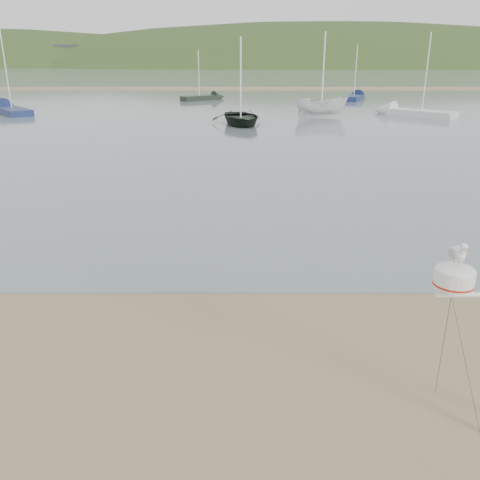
{
  "coord_description": "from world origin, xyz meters",
  "views": [
    {
      "loc": [
        1.87,
        -5.66,
        4.76
      ],
      "look_at": [
        1.87,
        1.0,
        2.31
      ],
      "focal_mm": 38.0,
      "sensor_mm": 36.0,
      "label": 1
    }
  ],
  "objects_px": {
    "boat_white": "(322,90)",
    "sailboat_blue_near": "(5,109)",
    "sailboat_blue_far": "(357,97)",
    "sailboat_white_near": "(400,112)",
    "boat_dark": "(241,88)",
    "sailboat_dark_mid": "(209,97)"
  },
  "relations": [
    {
      "from": "sailboat_blue_far",
      "to": "sailboat_white_near",
      "type": "bearing_deg",
      "value": -89.13
    },
    {
      "from": "boat_dark",
      "to": "sailboat_white_near",
      "type": "xyz_separation_m",
      "value": [
        13.13,
        6.19,
        -2.26
      ]
    },
    {
      "from": "boat_white",
      "to": "sailboat_blue_near",
      "type": "bearing_deg",
      "value": 78.79
    },
    {
      "from": "boat_dark",
      "to": "sailboat_white_near",
      "type": "bearing_deg",
      "value": 13.73
    },
    {
      "from": "boat_white",
      "to": "sailboat_blue_far",
      "type": "xyz_separation_m",
      "value": [
        6.49,
        16.89,
        -1.83
      ]
    },
    {
      "from": "sailboat_white_near",
      "to": "sailboat_blue_far",
      "type": "bearing_deg",
      "value": 90.87
    },
    {
      "from": "boat_white",
      "to": "sailboat_blue_far",
      "type": "bearing_deg",
      "value": -24.49
    },
    {
      "from": "sailboat_white_near",
      "to": "sailboat_blue_near",
      "type": "relative_size",
      "value": 0.94
    },
    {
      "from": "boat_dark",
      "to": "boat_white",
      "type": "distance_m",
      "value": 8.0
    },
    {
      "from": "boat_dark",
      "to": "sailboat_blue_near",
      "type": "bearing_deg",
      "value": 145.99
    },
    {
      "from": "sailboat_blue_far",
      "to": "sailboat_dark_mid",
      "type": "bearing_deg",
      "value": -177.22
    },
    {
      "from": "boat_dark",
      "to": "boat_white",
      "type": "height_order",
      "value": "boat_dark"
    },
    {
      "from": "sailboat_blue_near",
      "to": "boat_white",
      "type": "bearing_deg",
      "value": -7.74
    },
    {
      "from": "boat_dark",
      "to": "sailboat_blue_far",
      "type": "distance_m",
      "value": 25.31
    },
    {
      "from": "sailboat_blue_far",
      "to": "sailboat_blue_near",
      "type": "relative_size",
      "value": 0.85
    },
    {
      "from": "sailboat_blue_near",
      "to": "boat_dark",
      "type": "bearing_deg",
      "value": -22.5
    },
    {
      "from": "boat_white",
      "to": "sailboat_white_near",
      "type": "bearing_deg",
      "value": -81.51
    },
    {
      "from": "boat_white",
      "to": "sailboat_white_near",
      "type": "distance_m",
      "value": 7.12
    },
    {
      "from": "boat_white",
      "to": "sailboat_dark_mid",
      "type": "relative_size",
      "value": 0.76
    },
    {
      "from": "boat_white",
      "to": "sailboat_blue_near",
      "type": "xyz_separation_m",
      "value": [
        -26.67,
        3.62,
        -1.83
      ]
    },
    {
      "from": "sailboat_blue_far",
      "to": "sailboat_white_near",
      "type": "relative_size",
      "value": 0.9
    },
    {
      "from": "boat_white",
      "to": "boat_dark",
      "type": "bearing_deg",
      "value": 123.18
    }
  ]
}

